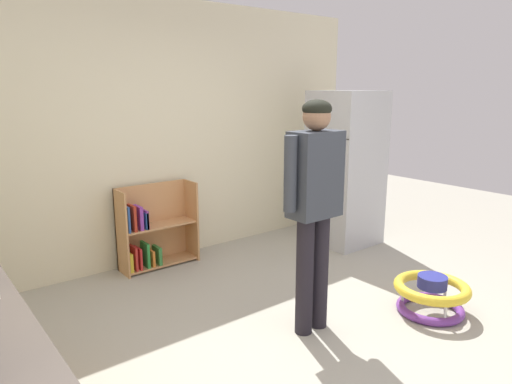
{
  "coord_description": "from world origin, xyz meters",
  "views": [
    {
      "loc": [
        -2.25,
        -2.07,
        1.81
      ],
      "look_at": [
        -0.06,
        0.68,
        1.02
      ],
      "focal_mm": 32.51,
      "sensor_mm": 36.0,
      "label": 1
    }
  ],
  "objects_px": {
    "bookshelf": "(152,232)",
    "baby_walker": "(431,295)",
    "standing_person": "(314,197)",
    "refrigerator": "(345,169)"
  },
  "relations": [
    {
      "from": "bookshelf",
      "to": "baby_walker",
      "type": "bearing_deg",
      "value": -60.69
    },
    {
      "from": "refrigerator",
      "to": "standing_person",
      "type": "distance_m",
      "value": 2.17
    },
    {
      "from": "bookshelf",
      "to": "baby_walker",
      "type": "height_order",
      "value": "bookshelf"
    },
    {
      "from": "refrigerator",
      "to": "bookshelf",
      "type": "distance_m",
      "value": 2.31
    },
    {
      "from": "refrigerator",
      "to": "baby_walker",
      "type": "xyz_separation_m",
      "value": [
        -0.82,
        -1.66,
        -0.73
      ]
    },
    {
      "from": "standing_person",
      "to": "baby_walker",
      "type": "relative_size",
      "value": 2.87
    },
    {
      "from": "refrigerator",
      "to": "baby_walker",
      "type": "bearing_deg",
      "value": -116.16
    },
    {
      "from": "bookshelf",
      "to": "standing_person",
      "type": "relative_size",
      "value": 0.49
    },
    {
      "from": "standing_person",
      "to": "baby_walker",
      "type": "height_order",
      "value": "standing_person"
    },
    {
      "from": "bookshelf",
      "to": "refrigerator",
      "type": "bearing_deg",
      "value": -18.0
    }
  ]
}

